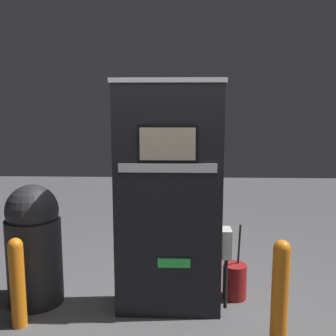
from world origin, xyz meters
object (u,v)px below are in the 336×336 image
(trash_bin, at_px, (34,244))
(squeegee_bucket, at_px, (235,281))
(gas_pump, at_px, (169,198))
(safety_bollard, at_px, (280,289))
(safety_bollard_far, at_px, (17,280))

(trash_bin, xyz_separation_m, squeegee_bucket, (1.92, 0.14, -0.41))
(gas_pump, bearing_deg, safety_bollard, -29.49)
(squeegee_bucket, bearing_deg, safety_bollard_far, -163.37)
(squeegee_bucket, bearing_deg, safety_bollard, -70.31)
(gas_pump, xyz_separation_m, safety_bollard, (0.89, -0.51, -0.60))
(trash_bin, height_order, safety_bollard_far, trash_bin)
(safety_bollard_far, xyz_separation_m, squeegee_bucket, (1.90, 0.57, -0.24))
(gas_pump, relative_size, squeegee_bucket, 2.75)
(gas_pump, height_order, trash_bin, gas_pump)
(gas_pump, distance_m, squeegee_bucket, 1.10)
(gas_pump, distance_m, trash_bin, 1.36)
(gas_pump, distance_m, safety_bollard, 1.19)
(gas_pump, distance_m, safety_bollard_far, 1.46)
(gas_pump, xyz_separation_m, safety_bollard_far, (-1.27, -0.36, -0.63))
(safety_bollard, relative_size, trash_bin, 0.74)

